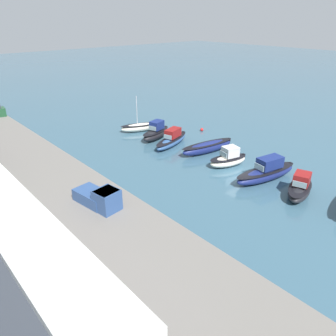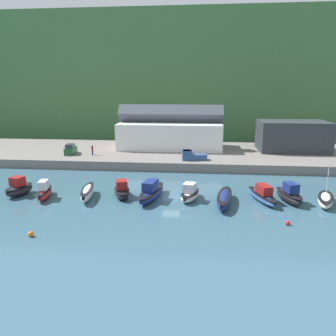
# 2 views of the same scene
# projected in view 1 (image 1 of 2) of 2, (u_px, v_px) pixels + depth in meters

# --- Properties ---
(ground_plane) EXTENTS (320.00, 320.00, 0.00)m
(ground_plane) POSITION_uv_depth(u_px,v_px,m) (241.00, 175.00, 38.81)
(ground_plane) COLOR #385B70
(quay_promenade) EXTENTS (117.32, 25.27, 1.70)m
(quay_promenade) POSITION_uv_depth(u_px,v_px,m) (2.00, 278.00, 22.39)
(quay_promenade) COLOR slate
(quay_promenade) RESTS_ON ground_plane
(moored_boat_3) EXTENTS (3.64, 5.84, 2.51)m
(moored_boat_3) POSITION_uv_depth(u_px,v_px,m) (300.00, 188.00, 33.93)
(moored_boat_3) COLOR black
(moored_boat_3) RESTS_ON ground_plane
(moored_boat_4) EXTENTS (3.74, 8.83, 2.75)m
(moored_boat_4) POSITION_uv_depth(u_px,v_px,m) (266.00, 172.00, 37.17)
(moored_boat_4) COLOR navy
(moored_boat_4) RESTS_ON ground_plane
(moored_boat_5) EXTENTS (3.38, 5.54, 2.50)m
(moored_boat_5) POSITION_uv_depth(u_px,v_px,m) (228.00, 159.00, 40.79)
(moored_boat_5) COLOR white
(moored_boat_5) RESTS_ON ground_plane
(moored_boat_6) EXTENTS (3.12, 8.57, 1.52)m
(moored_boat_6) POSITION_uv_depth(u_px,v_px,m) (207.00, 147.00, 44.78)
(moored_boat_6) COLOR navy
(moored_boat_6) RESTS_ON ground_plane
(moored_boat_7) EXTENTS (4.06, 7.80, 2.40)m
(moored_boat_7) POSITION_uv_depth(u_px,v_px,m) (172.00, 140.00, 47.26)
(moored_boat_7) COLOR #33568E
(moored_boat_7) RESTS_ON ground_plane
(moored_boat_8) EXTENTS (3.52, 6.25, 2.79)m
(moored_boat_8) POSITION_uv_depth(u_px,v_px,m) (156.00, 133.00, 49.62)
(moored_boat_8) COLOR black
(moored_boat_8) RESTS_ON ground_plane
(moored_boat_9) EXTENTS (3.97, 6.75, 5.79)m
(moored_boat_9) POSITION_uv_depth(u_px,v_px,m) (140.00, 127.00, 53.19)
(moored_boat_9) COLOR white
(moored_boat_9) RESTS_ON ground_plane
(pickup_truck_0) EXTENTS (4.95, 2.60, 1.90)m
(pickup_truck_0) POSITION_uv_depth(u_px,v_px,m) (100.00, 198.00, 28.92)
(pickup_truck_0) COLOR #2D4C84
(pickup_truck_0) RESTS_ON quay_promenade
(mooring_buoy_0) EXTENTS (0.52, 0.52, 0.52)m
(mooring_buoy_0) POSITION_uv_depth(u_px,v_px,m) (202.00, 130.00, 53.32)
(mooring_buoy_0) COLOR red
(mooring_buoy_0) RESTS_ON ground_plane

